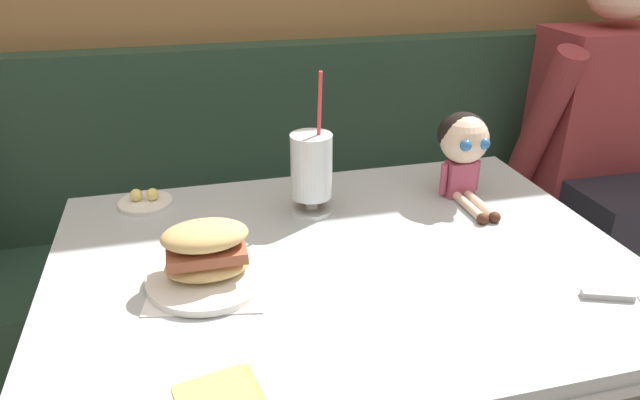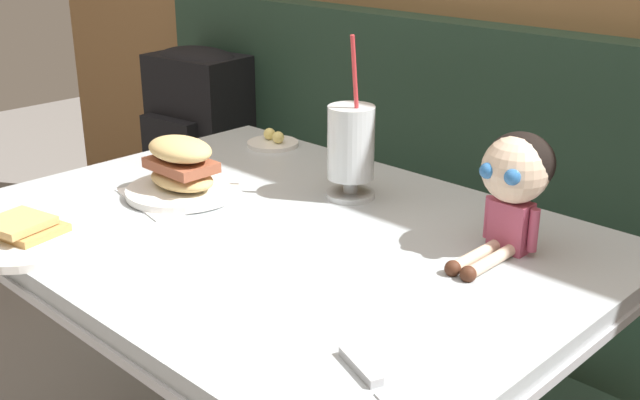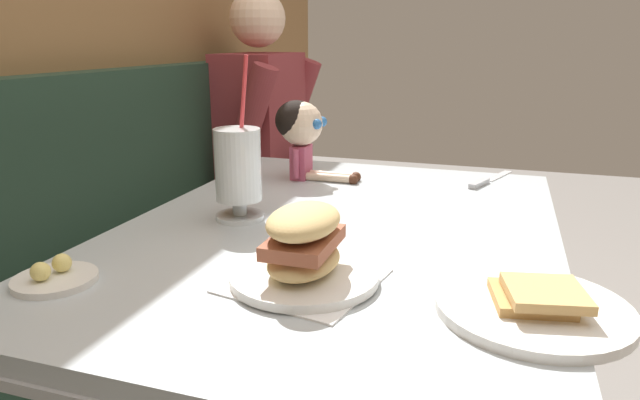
{
  "view_description": "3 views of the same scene",
  "coord_description": "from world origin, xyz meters",
  "px_view_note": "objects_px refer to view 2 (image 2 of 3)",
  "views": [
    {
      "loc": [
        -0.27,
        -0.71,
        1.31
      ],
      "look_at": [
        -0.03,
        0.26,
        0.83
      ],
      "focal_mm": 31.87,
      "sensor_mm": 36.0,
      "label": 1
    },
    {
      "loc": [
        0.94,
        -0.68,
        1.28
      ],
      "look_at": [
        0.1,
        0.17,
        0.82
      ],
      "focal_mm": 44.15,
      "sensor_mm": 36.0,
      "label": 2
    },
    {
      "loc": [
        -0.97,
        -0.1,
        1.09
      ],
      "look_at": [
        0.01,
        0.22,
        0.79
      ],
      "focal_mm": 31.42,
      "sensor_mm": 36.0,
      "label": 3
    }
  ],
  "objects_px": {
    "butter_knife": "(374,381)",
    "seated_doll": "(515,176)",
    "sandwich_plate": "(182,173)",
    "toast_plate": "(28,236)",
    "butter_saucer": "(273,142)",
    "milkshake_glass": "(351,147)",
    "backpack": "(198,109)"
  },
  "relations": [
    {
      "from": "toast_plate",
      "to": "butter_saucer",
      "type": "bearing_deg",
      "value": 99.97
    },
    {
      "from": "backpack",
      "to": "sandwich_plate",
      "type": "bearing_deg",
      "value": -38.78
    },
    {
      "from": "butter_saucer",
      "to": "butter_knife",
      "type": "bearing_deg",
      "value": -35.56
    },
    {
      "from": "sandwich_plate",
      "to": "butter_knife",
      "type": "height_order",
      "value": "sandwich_plate"
    },
    {
      "from": "toast_plate",
      "to": "backpack",
      "type": "relative_size",
      "value": 0.62
    },
    {
      "from": "toast_plate",
      "to": "butter_saucer",
      "type": "relative_size",
      "value": 2.08
    },
    {
      "from": "toast_plate",
      "to": "seated_doll",
      "type": "height_order",
      "value": "seated_doll"
    },
    {
      "from": "sandwich_plate",
      "to": "backpack",
      "type": "relative_size",
      "value": 0.58
    },
    {
      "from": "butter_knife",
      "to": "sandwich_plate",
      "type": "bearing_deg",
      "value": 161.59
    },
    {
      "from": "sandwich_plate",
      "to": "backpack",
      "type": "xyz_separation_m",
      "value": [
        -0.78,
        0.63,
        -0.13
      ]
    },
    {
      "from": "milkshake_glass",
      "to": "butter_saucer",
      "type": "height_order",
      "value": "milkshake_glass"
    },
    {
      "from": "butter_saucer",
      "to": "seated_doll",
      "type": "distance_m",
      "value": 0.73
    },
    {
      "from": "toast_plate",
      "to": "butter_saucer",
      "type": "distance_m",
      "value": 0.67
    },
    {
      "from": "toast_plate",
      "to": "sandwich_plate",
      "type": "bearing_deg",
      "value": 89.77
    },
    {
      "from": "backpack",
      "to": "seated_doll",
      "type": "bearing_deg",
      "value": -16.48
    },
    {
      "from": "butter_knife",
      "to": "seated_doll",
      "type": "xyz_separation_m",
      "value": [
        -0.09,
        0.45,
        0.12
      ]
    },
    {
      "from": "toast_plate",
      "to": "butter_knife",
      "type": "xyz_separation_m",
      "value": [
        0.69,
        0.09,
        -0.01
      ]
    },
    {
      "from": "butter_knife",
      "to": "backpack",
      "type": "bearing_deg",
      "value": 149.75
    },
    {
      "from": "toast_plate",
      "to": "sandwich_plate",
      "type": "distance_m",
      "value": 0.32
    },
    {
      "from": "butter_saucer",
      "to": "backpack",
      "type": "bearing_deg",
      "value": 157.08
    },
    {
      "from": "milkshake_glass",
      "to": "sandwich_plate",
      "type": "distance_m",
      "value": 0.33
    },
    {
      "from": "toast_plate",
      "to": "milkshake_glass",
      "type": "bearing_deg",
      "value": 65.83
    },
    {
      "from": "sandwich_plate",
      "to": "seated_doll",
      "type": "distance_m",
      "value": 0.64
    },
    {
      "from": "milkshake_glass",
      "to": "backpack",
      "type": "relative_size",
      "value": 0.78
    },
    {
      "from": "milkshake_glass",
      "to": "butter_saucer",
      "type": "relative_size",
      "value": 2.63
    },
    {
      "from": "butter_knife",
      "to": "backpack",
      "type": "distance_m",
      "value": 1.7
    },
    {
      "from": "toast_plate",
      "to": "butter_knife",
      "type": "height_order",
      "value": "toast_plate"
    },
    {
      "from": "seated_doll",
      "to": "sandwich_plate",
      "type": "bearing_deg",
      "value": -159.65
    },
    {
      "from": "toast_plate",
      "to": "backpack",
      "type": "xyz_separation_m",
      "value": [
        -0.78,
        0.94,
        -0.09
      ]
    },
    {
      "from": "toast_plate",
      "to": "backpack",
      "type": "height_order",
      "value": "backpack"
    },
    {
      "from": "butter_knife",
      "to": "seated_doll",
      "type": "height_order",
      "value": "seated_doll"
    },
    {
      "from": "toast_plate",
      "to": "seated_doll",
      "type": "xyz_separation_m",
      "value": [
        0.59,
        0.54,
        0.12
      ]
    }
  ]
}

